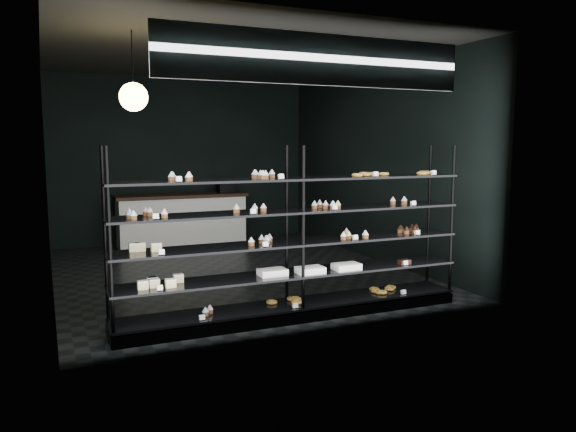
% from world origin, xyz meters
% --- Properties ---
extents(room, '(5.01, 6.01, 3.20)m').
position_xyz_m(room, '(0.00, 0.00, 1.60)').
color(room, black).
rests_on(room, ground).
extents(display_shelf, '(4.00, 0.50, 1.91)m').
position_xyz_m(display_shelf, '(-0.06, -2.45, 0.63)').
color(display_shelf, black).
rests_on(display_shelf, room).
extents(signage, '(3.30, 0.05, 0.50)m').
position_xyz_m(signage, '(0.00, -2.93, 2.75)').
color(signage, '#0D2141').
rests_on(signage, room).
extents(pendant_lamp, '(0.32, 0.32, 0.89)m').
position_xyz_m(pendant_lamp, '(-1.57, -1.41, 2.45)').
color(pendant_lamp, black).
rests_on(pendant_lamp, room).
extents(service_counter, '(2.46, 0.65, 1.23)m').
position_xyz_m(service_counter, '(-0.15, 2.50, 0.50)').
color(service_counter, white).
rests_on(service_counter, room).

